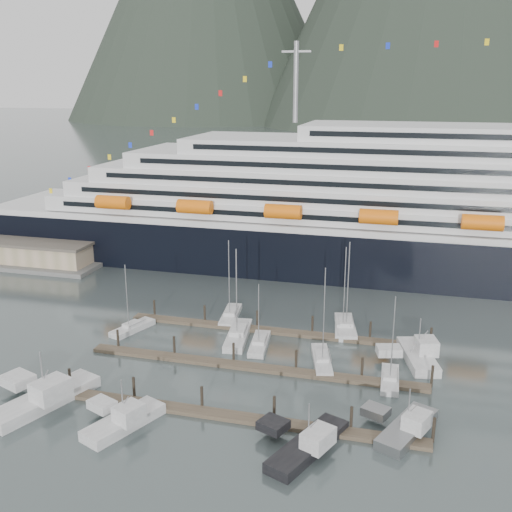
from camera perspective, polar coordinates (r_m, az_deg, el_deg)
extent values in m
plane|color=#424E4E|center=(80.90, 2.52, -11.99)|extent=(1600.00, 1600.00, 0.00)
cube|color=black|center=(129.69, 18.86, -0.02)|extent=(210.00, 28.00, 12.00)
cube|color=silver|center=(128.13, 19.13, 2.77)|extent=(205.80, 27.44, 1.50)
cube|color=silver|center=(128.08, 21.46, 3.73)|extent=(185.00, 26.00, 3.20)
cube|color=black|center=(115.37, 22.10, 2.48)|extent=(175.75, 0.20, 1.00)
cube|color=silver|center=(127.74, 22.50, 5.06)|extent=(180.00, 25.00, 3.20)
cube|color=black|center=(115.49, 23.22, 4.00)|extent=(171.00, 0.20, 1.00)
cylinder|color=gray|center=(127.26, 3.82, 16.17)|extent=(1.00, 1.00, 16.00)
cylinder|color=orange|center=(127.36, -13.47, 4.99)|extent=(7.00, 2.80, 2.80)
cylinder|color=orange|center=(119.91, -5.85, 4.68)|extent=(7.00, 2.80, 2.80)
cylinder|color=orange|center=(114.82, 2.60, 4.24)|extent=(7.00, 2.80, 2.80)
cylinder|color=orange|center=(112.42, 11.61, 3.66)|extent=(7.00, 2.80, 2.80)
cylinder|color=orange|center=(112.87, 20.76, 2.99)|extent=(7.00, 2.80, 2.80)
cube|color=#595956|center=(146.68, -22.07, -0.03)|extent=(46.00, 20.00, 1.20)
cube|color=tan|center=(146.12, -22.16, 0.80)|extent=(42.00, 16.00, 5.00)
cube|color=#595147|center=(145.49, -22.27, 1.82)|extent=(43.00, 17.00, 0.60)
cube|color=#4C3F31|center=(73.53, -3.18, -14.88)|extent=(48.00, 2.00, 0.50)
cylinder|color=black|center=(82.11, -17.29, -11.22)|extent=(0.36, 0.36, 3.20)
cylinder|color=black|center=(77.99, -11.54, -12.30)|extent=(0.36, 0.36, 3.20)
cylinder|color=black|center=(74.73, -5.17, -13.36)|extent=(0.36, 0.36, 3.20)
cylinder|color=black|center=(72.44, 1.74, -14.32)|extent=(0.36, 0.36, 3.20)
cylinder|color=black|center=(71.23, 9.06, -15.11)|extent=(0.36, 0.36, 3.20)
cylinder|color=black|center=(71.14, 16.55, -15.67)|extent=(0.36, 0.36, 3.20)
cube|color=#4C3F31|center=(84.44, -0.39, -10.51)|extent=(48.00, 2.00, 0.50)
cylinder|color=black|center=(92.16, -13.01, -7.79)|extent=(0.36, 0.36, 3.20)
cylinder|color=black|center=(88.51, -7.79, -8.54)|extent=(0.36, 0.36, 3.20)
cylinder|color=black|center=(85.65, -2.15, -9.26)|extent=(0.36, 0.36, 3.20)
cylinder|color=black|center=(83.66, 3.84, -9.94)|extent=(0.36, 0.36, 3.20)
cylinder|color=black|center=(82.61, 10.07, -10.52)|extent=(0.36, 0.36, 3.20)
cylinder|color=black|center=(82.54, 16.42, -10.99)|extent=(0.36, 0.36, 3.20)
cube|color=#4C3F31|center=(95.86, 1.70, -7.15)|extent=(48.00, 2.00, 0.50)
cylinder|color=black|center=(102.87, -9.65, -5.02)|extent=(0.36, 0.36, 3.20)
cylinder|color=black|center=(99.61, -4.91, -5.56)|extent=(0.36, 0.36, 3.20)
cylinder|color=black|center=(97.08, 0.12, -6.10)|extent=(0.36, 0.36, 3.20)
cylinder|color=black|center=(95.33, 5.39, -6.60)|extent=(0.36, 0.36, 3.20)
cylinder|color=black|center=(94.41, 10.82, -7.06)|extent=(0.36, 0.36, 3.20)
cylinder|color=black|center=(94.35, 16.32, -7.46)|extent=(0.36, 0.36, 3.20)
cube|color=#B1B1B1|center=(98.49, -11.67, -6.84)|extent=(4.88, 8.42, 1.26)
cube|color=#B1B1B1|center=(98.19, -11.69, -6.42)|extent=(2.63, 3.27, 0.72)
cylinder|color=gray|center=(95.90, -12.20, -3.81)|extent=(0.14, 0.14, 10.42)
cube|color=#B1B1B1|center=(93.73, -1.72, -7.71)|extent=(4.51, 11.71, 1.60)
cube|color=#B1B1B1|center=(93.31, -1.72, -7.11)|extent=(2.81, 4.27, 0.91)
cylinder|color=gray|center=(89.86, -1.87, -3.54)|extent=(0.18, 0.18, 13.71)
cube|color=#B1B1B1|center=(90.90, 0.32, -8.49)|extent=(3.37, 8.87, 1.27)
cube|color=#B1B1B1|center=(90.57, 0.33, -8.03)|extent=(2.17, 3.22, 0.73)
cylinder|color=gray|center=(88.04, 0.25, -5.60)|extent=(0.15, 0.15, 9.41)
cube|color=#B1B1B1|center=(86.45, 6.27, -9.95)|extent=(4.62, 10.00, 1.24)
cube|color=#B1B1B1|center=(86.11, 6.29, -9.49)|extent=(2.55, 3.74, 0.71)
cylinder|color=gray|center=(82.58, 6.49, -5.65)|extent=(0.14, 0.14, 13.64)
cube|color=#B1B1B1|center=(101.51, -2.44, -5.79)|extent=(3.68, 9.75, 1.33)
cube|color=#B1B1B1|center=(101.20, -2.44, -5.35)|extent=(2.32, 3.55, 0.76)
cylinder|color=gray|center=(98.20, -2.58, -2.16)|extent=(0.15, 0.15, 12.95)
cube|color=#B1B1B1|center=(97.83, 8.51, -6.83)|extent=(4.81, 10.28, 1.54)
cube|color=#B1B1B1|center=(97.44, 8.54, -6.28)|extent=(2.86, 3.84, 0.88)
cylinder|color=gray|center=(94.19, 8.76, -2.76)|extent=(0.18, 0.18, 13.89)
cube|color=#B1B1B1|center=(97.87, 8.26, -6.81)|extent=(3.64, 9.93, 1.29)
cube|color=#B1B1B1|center=(97.56, 8.28, -6.37)|extent=(2.27, 3.61, 0.74)
cylinder|color=gray|center=(94.41, 8.43, -3.02)|extent=(0.15, 0.15, 13.20)
cube|color=#B1B1B1|center=(82.76, 12.63, -11.52)|extent=(2.58, 7.98, 1.23)
cube|color=#B1B1B1|center=(82.41, 12.66, -11.05)|extent=(1.86, 2.83, 0.70)
cylinder|color=gray|center=(79.34, 12.90, -7.73)|extent=(0.14, 0.14, 11.57)
cube|color=#B1B1B1|center=(80.11, -19.44, -13.00)|extent=(8.59, 14.70, 2.19)
cube|color=#B1B1B1|center=(83.56, -21.74, -10.91)|extent=(4.57, 4.22, 1.31)
cube|color=#B1B1B1|center=(78.06, -18.96, -11.95)|extent=(4.34, 5.06, 2.41)
cube|color=black|center=(77.66, -19.02, -11.38)|extent=(4.04, 4.72, 0.55)
cylinder|color=gray|center=(78.29, -19.71, -10.41)|extent=(0.17, 0.17, 5.47)
cube|color=#B1B1B1|center=(73.15, -12.45, -15.37)|extent=(6.98, 10.62, 1.84)
cube|color=#B1B1B1|center=(75.24, -14.45, -13.57)|extent=(3.75, 3.27, 1.11)
cube|color=#B1B1B1|center=(71.56, -12.00, -14.45)|extent=(3.55, 3.80, 2.03)
cube|color=black|center=(71.19, -12.04, -13.94)|extent=(3.31, 3.54, 0.46)
cylinder|color=gray|center=(71.48, -12.62, -13.08)|extent=(0.15, 0.15, 4.60)
cube|color=black|center=(67.84, 4.97, -17.75)|extent=(7.58, 12.48, 1.74)
cube|color=black|center=(69.45, 1.65, -15.79)|extent=(3.77, 3.62, 1.05)
cube|color=#B1B1B1|center=(66.40, 5.93, -16.90)|extent=(3.66, 4.32, 1.92)
cube|color=black|center=(66.03, 5.95, -16.39)|extent=(3.40, 4.03, 0.44)
cylinder|color=gray|center=(66.15, 5.04, -15.49)|extent=(0.14, 0.14, 4.36)
cube|color=gray|center=(72.39, 14.18, -15.85)|extent=(6.95, 10.81, 1.74)
cube|color=gray|center=(73.23, 11.33, -14.31)|extent=(3.61, 3.26, 1.04)
cube|color=#B1B1B1|center=(71.22, 15.06, -14.95)|extent=(3.46, 3.83, 1.91)
cube|color=black|center=(70.87, 15.10, -14.47)|extent=(3.22, 3.57, 0.43)
cylinder|color=gray|center=(70.81, 14.36, -13.70)|extent=(0.14, 0.14, 4.34)
cube|color=#B1B1B1|center=(89.57, 15.14, -9.41)|extent=(6.36, 11.55, 2.00)
cube|color=#B1B1B1|center=(88.05, 12.54, -8.78)|extent=(3.91, 3.23, 1.20)
cube|color=#B1B1B1|center=(89.06, 15.92, -8.24)|extent=(3.57, 3.92, 2.20)
cube|color=black|center=(88.75, 15.96, -7.77)|extent=(3.32, 3.65, 0.50)
cylinder|color=gray|center=(88.10, 15.31, -7.26)|extent=(0.16, 0.16, 4.99)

